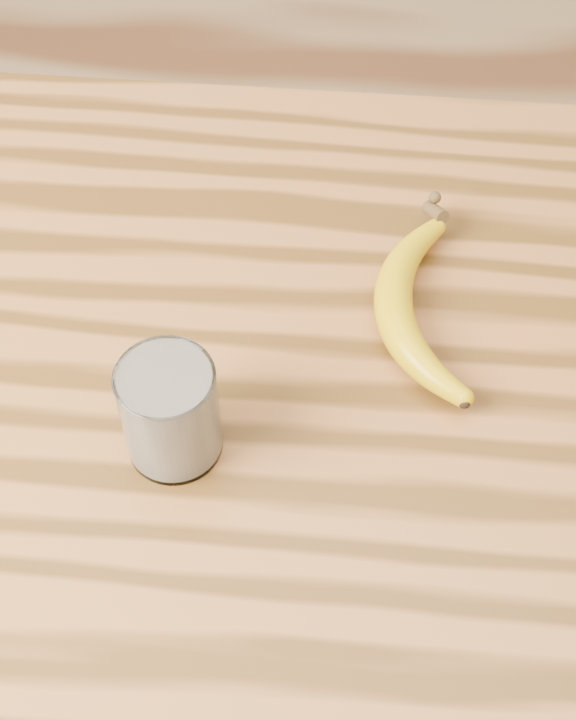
{
  "coord_description": "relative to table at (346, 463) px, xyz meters",
  "views": [
    {
      "loc": [
        -0.01,
        -0.5,
        1.63
      ],
      "look_at": [
        -0.06,
        0.0,
        0.93
      ],
      "focal_mm": 50.0,
      "sensor_mm": 36.0,
      "label": 1
    }
  ],
  "objects": [
    {
      "name": "table",
      "position": [
        0.0,
        0.0,
        0.0
      ],
      "size": [
        1.2,
        0.8,
        0.9
      ],
      "color": "#945928",
      "rests_on": "ground"
    },
    {
      "name": "smoothie_glass",
      "position": [
        -0.15,
        -0.07,
        0.18
      ],
      "size": [
        0.08,
        0.08,
        0.1
      ],
      "color": "white",
      "rests_on": "table"
    },
    {
      "name": "banana",
      "position": [
        0.03,
        0.08,
        0.15
      ],
      "size": [
        0.14,
        0.31,
        0.04
      ],
      "primitive_type": null,
      "rotation": [
        0.0,
        0.0,
        0.12
      ],
      "color": "#C59B07",
      "rests_on": "table"
    }
  ]
}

